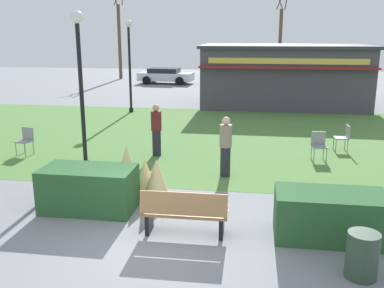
# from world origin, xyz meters

# --- Properties ---
(ground_plane) EXTENTS (80.00, 80.00, 0.00)m
(ground_plane) POSITION_xyz_m (0.00, 0.00, 0.00)
(ground_plane) COLOR slate
(lawn_patch) EXTENTS (36.00, 12.00, 0.01)m
(lawn_patch) POSITION_xyz_m (0.00, 9.10, 0.00)
(lawn_patch) COLOR #4C7A38
(lawn_patch) RESTS_ON ground_plane
(park_bench) EXTENTS (1.71, 0.54, 0.95)m
(park_bench) POSITION_xyz_m (0.53, 0.52, 0.48)
(park_bench) COLOR #9E7547
(park_bench) RESTS_ON ground_plane
(hedge_left) EXTENTS (2.06, 1.10, 0.99)m
(hedge_left) POSITION_xyz_m (-1.81, 1.49, 0.49)
(hedge_left) COLOR #28562B
(hedge_left) RESTS_ON ground_plane
(hedge_right) EXTENTS (2.12, 1.10, 0.93)m
(hedge_right) POSITION_xyz_m (3.34, 0.84, 0.46)
(hedge_right) COLOR #28562B
(hedge_right) RESTS_ON ground_plane
(ornamental_grass_behind_left) EXTENTS (0.62, 0.62, 1.01)m
(ornamental_grass_behind_left) POSITION_xyz_m (-1.16, 2.42, 0.51)
(ornamental_grass_behind_left) COLOR #D1BC7F
(ornamental_grass_behind_left) RESTS_ON ground_plane
(ornamental_grass_behind_right) EXTENTS (0.66, 0.66, 1.02)m
(ornamental_grass_behind_right) POSITION_xyz_m (-0.71, 2.29, 0.51)
(ornamental_grass_behind_right) COLOR #D1BC7F
(ornamental_grass_behind_right) RESTS_ON ground_plane
(ornamental_grass_behind_center) EXTENTS (0.73, 0.73, 1.08)m
(ornamental_grass_behind_center) POSITION_xyz_m (-0.40, 2.10, 0.54)
(ornamental_grass_behind_center) COLOR #D1BC7F
(ornamental_grass_behind_center) RESTS_ON ground_plane
(ornamental_grass_behind_far) EXTENTS (0.79, 0.79, 1.29)m
(ornamental_grass_behind_far) POSITION_xyz_m (-1.20, 2.44, 0.64)
(ornamental_grass_behind_far) COLOR #D1BC7F
(ornamental_grass_behind_far) RESTS_ON ground_plane
(lamppost_mid) EXTENTS (0.36, 0.36, 4.50)m
(lamppost_mid) POSITION_xyz_m (-3.13, 4.54, 2.81)
(lamppost_mid) COLOR black
(lamppost_mid) RESTS_ON ground_plane
(lamppost_far) EXTENTS (0.36, 0.36, 4.50)m
(lamppost_far) POSITION_xyz_m (-4.42, 13.78, 2.81)
(lamppost_far) COLOR black
(lamppost_far) RESTS_ON ground_plane
(trash_bin) EXTENTS (0.52, 0.52, 0.78)m
(trash_bin) POSITION_xyz_m (3.65, -0.55, 0.39)
(trash_bin) COLOR #2D4233
(trash_bin) RESTS_ON ground_plane
(food_kiosk) EXTENTS (8.87, 5.21, 3.26)m
(food_kiosk) POSITION_xyz_m (3.24, 17.05, 1.64)
(food_kiosk) COLOR #47424C
(food_kiosk) RESTS_ON ground_plane
(cafe_chair_west) EXTENTS (0.46, 0.46, 0.89)m
(cafe_chair_west) POSITION_xyz_m (4.80, 7.59, 0.53)
(cafe_chair_west) COLOR gray
(cafe_chair_west) RESTS_ON ground_plane
(cafe_chair_east) EXTENTS (0.48, 0.48, 0.89)m
(cafe_chair_east) POSITION_xyz_m (3.83, 6.38, 0.53)
(cafe_chair_east) COLOR gray
(cafe_chair_east) RESTS_ON ground_plane
(cafe_chair_center) EXTENTS (0.53, 0.53, 0.89)m
(cafe_chair_center) POSITION_xyz_m (-5.61, 5.63, 0.53)
(cafe_chair_center) COLOR gray
(cafe_chair_center) RESTS_ON ground_plane
(person_strolling) EXTENTS (0.34, 0.34, 1.69)m
(person_strolling) POSITION_xyz_m (1.05, 4.32, 0.86)
(person_strolling) COLOR #23232D
(person_strolling) RESTS_ON ground_plane
(person_standing) EXTENTS (0.34, 0.34, 1.69)m
(person_standing) POSITION_xyz_m (-1.32, 6.09, 0.86)
(person_standing) COLOR #23232D
(person_standing) RESTS_ON ground_plane
(parked_car_west_slot) EXTENTS (4.29, 2.23, 1.20)m
(parked_car_west_slot) POSITION_xyz_m (-5.29, 26.35, 0.64)
(parked_car_west_slot) COLOR silver
(parked_car_west_slot) RESTS_ON ground_plane
(parked_car_center_slot) EXTENTS (4.21, 2.07, 1.20)m
(parked_car_center_slot) POSITION_xyz_m (-0.24, 26.35, 0.64)
(parked_car_center_slot) COLOR #2D6638
(parked_car_center_slot) RESTS_ON ground_plane
(tree_left_bg) EXTENTS (0.91, 0.96, 7.23)m
(tree_left_bg) POSITION_xyz_m (-9.92, 29.47, 3.25)
(tree_left_bg) COLOR brown
(tree_left_bg) RESTS_ON ground_plane
(tree_right_bg) EXTENTS (0.91, 0.96, 6.77)m
(tree_right_bg) POSITION_xyz_m (3.52, 29.38, 3.02)
(tree_right_bg) COLOR brown
(tree_right_bg) RESTS_ON ground_plane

